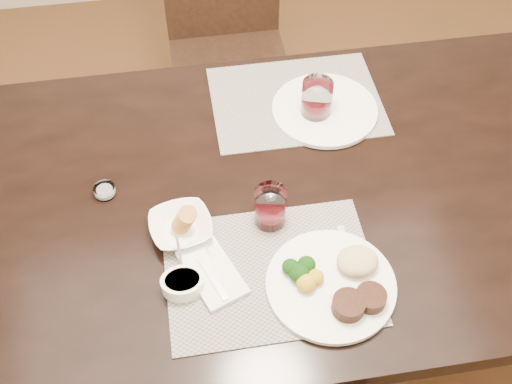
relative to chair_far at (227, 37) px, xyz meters
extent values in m
plane|color=#432E15|center=(0.00, -0.93, -0.50)|extent=(4.50, 4.50, 0.00)
cube|color=black|center=(0.00, -0.93, 0.22)|extent=(2.00, 1.00, 0.05)
cube|color=black|center=(0.92, -0.51, -0.15)|extent=(0.08, 0.08, 0.70)
cube|color=black|center=(0.00, -0.08, -0.07)|extent=(0.42, 0.42, 0.04)
cube|color=black|center=(-0.18, -0.26, -0.30)|extent=(0.04, 0.04, 0.41)
cube|color=black|center=(0.18, -0.26, -0.30)|extent=(0.04, 0.04, 0.41)
cube|color=black|center=(-0.18, 0.10, -0.30)|extent=(0.04, 0.04, 0.41)
cube|color=black|center=(0.18, 0.10, -0.30)|extent=(0.04, 0.04, 0.41)
cube|color=gray|center=(-0.04, -1.16, 0.25)|extent=(0.46, 0.34, 0.00)
cube|color=gray|center=(0.12, -0.63, 0.25)|extent=(0.46, 0.34, 0.00)
cylinder|color=white|center=(0.08, -1.22, 0.26)|extent=(0.28, 0.28, 0.01)
cylinder|color=black|center=(0.10, -1.29, 0.28)|extent=(0.07, 0.07, 0.03)
cylinder|color=black|center=(0.15, -1.28, 0.28)|extent=(0.07, 0.07, 0.03)
ellipsoid|color=#CDB97B|center=(0.14, -1.18, 0.28)|extent=(0.09, 0.08, 0.04)
ellipsoid|color=#0F3B0B|center=(0.01, -1.19, 0.28)|extent=(0.04, 0.04, 0.04)
ellipsoid|color=gold|center=(0.02, -1.22, 0.28)|extent=(0.04, 0.04, 0.03)
cube|color=white|center=(-0.17, -1.15, 0.26)|extent=(0.15, 0.20, 0.01)
cube|color=white|center=(-0.17, -1.17, 0.27)|extent=(0.06, 0.12, 0.01)
cube|color=white|center=(-0.17, -1.09, 0.27)|extent=(0.04, 0.05, 0.00)
cube|color=white|center=(0.13, -1.13, 0.25)|extent=(0.03, 0.12, 0.00)
cube|color=black|center=(0.13, -1.23, 0.26)|extent=(0.03, 0.09, 0.01)
imported|color=white|center=(-0.23, -1.02, 0.27)|extent=(0.16, 0.16, 0.03)
cylinder|color=#AF7A37|center=(-0.23, -1.02, 0.29)|extent=(0.04, 0.05, 0.04)
cylinder|color=white|center=(-0.24, -1.17, 0.27)|extent=(0.09, 0.09, 0.04)
cylinder|color=#0D390E|center=(-0.24, -1.17, 0.28)|extent=(0.08, 0.08, 0.01)
cube|color=white|center=(-0.24, -1.11, 0.30)|extent=(0.01, 0.06, 0.04)
cylinder|color=silver|center=(-0.02, -1.02, 0.30)|extent=(0.07, 0.07, 0.10)
cylinder|color=#37050A|center=(-0.02, -1.02, 0.26)|extent=(0.06, 0.06, 0.03)
cylinder|color=white|center=(0.19, -0.69, 0.26)|extent=(0.28, 0.28, 0.01)
cylinder|color=silver|center=(0.16, -0.70, 0.31)|extent=(0.08, 0.08, 0.11)
cylinder|color=#37050A|center=(0.16, -0.70, 0.26)|extent=(0.07, 0.07, 0.03)
cylinder|color=silver|center=(-0.40, -0.88, 0.26)|extent=(0.05, 0.05, 0.02)
cylinder|color=white|center=(-0.40, -0.88, 0.25)|extent=(0.04, 0.04, 0.01)
camera|label=1|loc=(-0.20, -1.90, 1.46)|focal=45.00mm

